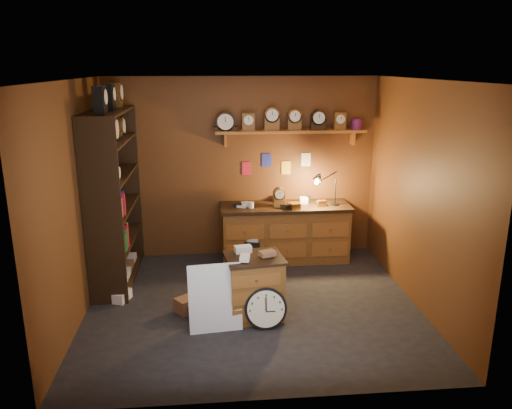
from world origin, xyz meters
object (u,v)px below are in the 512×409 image
object	(u,v)px
low_cabinet	(254,284)
big_round_clock	(266,308)
shelving_unit	(111,191)
workbench	(285,229)

from	to	relation	value
low_cabinet	big_round_clock	xyz separation A→B (m)	(0.10, -0.28, -0.17)
big_round_clock	low_cabinet	bearing A→B (deg)	109.83
shelving_unit	workbench	distance (m)	2.58
low_cabinet	big_round_clock	world-z (taller)	low_cabinet
shelving_unit	low_cabinet	bearing A→B (deg)	-34.76
low_cabinet	workbench	bearing A→B (deg)	62.90
low_cabinet	big_round_clock	bearing A→B (deg)	-77.65
big_round_clock	shelving_unit	bearing A→B (deg)	141.13
workbench	low_cabinet	world-z (taller)	workbench
low_cabinet	big_round_clock	distance (m)	0.35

